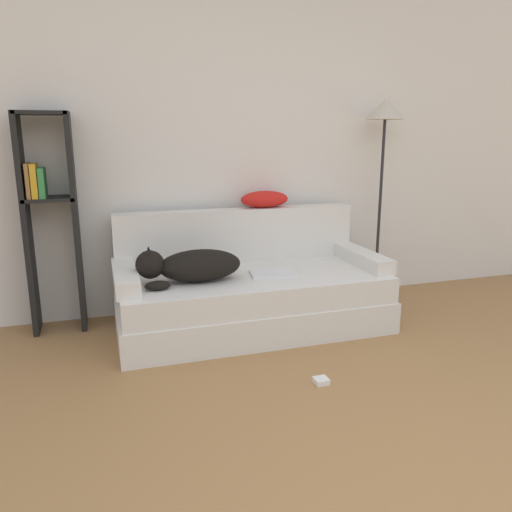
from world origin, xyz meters
name	(u,v)px	position (x,y,z in m)	size (l,w,h in m)	color
wall_back	(239,136)	(0.00, 2.85, 1.35)	(7.07, 0.06, 2.70)	silver
couch	(252,301)	(-0.07, 2.28, 0.20)	(1.90, 0.90, 0.40)	silver
couch_backrest	(237,235)	(-0.07, 2.65, 0.61)	(1.86, 0.15, 0.41)	silver
couch_arm_left	(125,277)	(-0.95, 2.27, 0.46)	(0.15, 0.71, 0.10)	silver
couch_arm_right	(362,258)	(0.80, 2.27, 0.46)	(0.15, 0.71, 0.10)	silver
dog	(191,265)	(-0.52, 2.20, 0.52)	(0.70, 0.31, 0.25)	black
laptop	(273,273)	(0.06, 2.20, 0.41)	(0.34, 0.25, 0.02)	silver
throw_pillow	(265,199)	(0.15, 2.67, 0.88)	(0.38, 0.20, 0.13)	red
bookshelf	(49,212)	(-1.40, 2.67, 0.85)	(0.35, 0.26, 1.51)	black
floor_lamp	(384,136)	(1.14, 2.62, 1.35)	(0.29, 0.29, 1.64)	#232326
power_adapter	(321,381)	(0.04, 1.34, 0.01)	(0.08, 0.08, 0.03)	white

